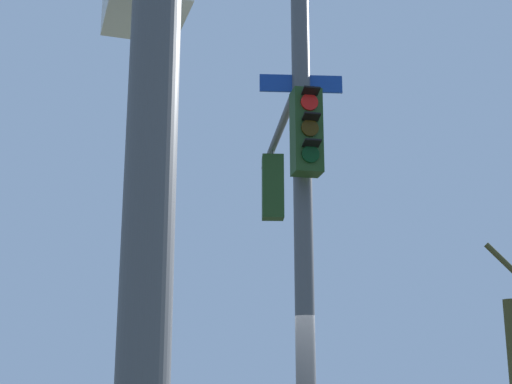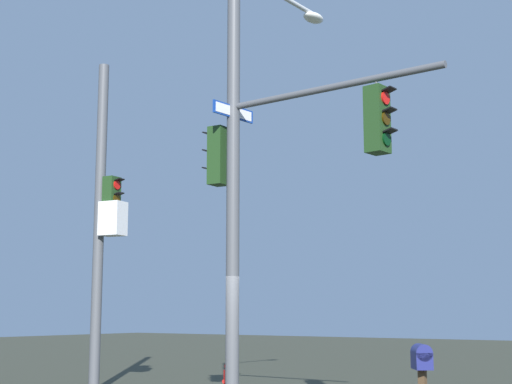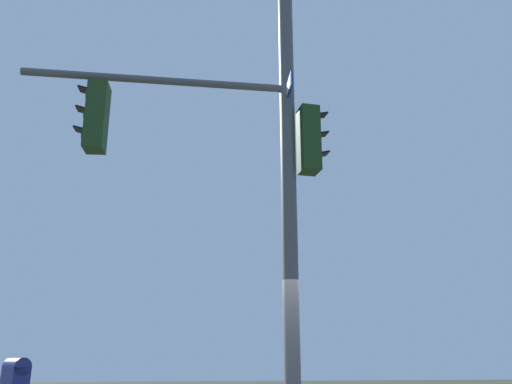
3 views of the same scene
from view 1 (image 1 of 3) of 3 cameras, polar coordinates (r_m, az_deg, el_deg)
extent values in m
cylinder|color=#4C4F54|center=(9.59, 3.57, 1.33)|extent=(0.24, 0.24, 8.59)
cylinder|color=#4C4F54|center=(11.96, 1.82, 4.72)|extent=(0.28, 4.18, 0.12)
cube|color=#1E3D19|center=(12.60, 1.29, 0.36)|extent=(0.39, 0.33, 1.10)
cylinder|color=red|center=(12.85, 1.24, 1.63)|extent=(0.22, 0.05, 0.22)
cube|color=black|center=(12.95, 1.21, 2.04)|extent=(0.22, 0.18, 0.06)
cylinder|color=#352504|center=(12.75, 1.25, 0.17)|extent=(0.22, 0.05, 0.22)
cube|color=black|center=(12.86, 1.22, 0.60)|extent=(0.22, 0.18, 0.06)
cylinder|color=black|center=(12.67, 1.25, -1.32)|extent=(0.22, 0.05, 0.22)
cube|color=black|center=(12.77, 1.23, -0.87)|extent=(0.22, 0.18, 0.06)
cylinder|color=#4C4F54|center=(12.78, 1.28, 3.07)|extent=(0.04, 0.04, 0.15)
cube|color=#1E3D19|center=(9.41, 3.87, 4.58)|extent=(0.38, 0.32, 1.10)
cylinder|color=red|center=(9.38, 4.10, 6.86)|extent=(0.22, 0.04, 0.22)
cube|color=black|center=(9.36, 4.21, 7.71)|extent=(0.22, 0.17, 0.06)
cylinder|color=#352504|center=(9.26, 4.14, 4.91)|extent=(0.22, 0.04, 0.22)
cube|color=black|center=(9.23, 4.25, 5.76)|extent=(0.22, 0.17, 0.06)
cylinder|color=black|center=(9.15, 4.18, 2.91)|extent=(0.22, 0.04, 0.22)
cube|color=black|center=(9.12, 4.29, 3.77)|extent=(0.22, 0.17, 0.06)
cube|color=navy|center=(10.01, 3.45, 8.25)|extent=(1.10, 0.12, 0.24)
cube|color=white|center=(10.03, 3.44, 8.21)|extent=(1.00, 0.09, 0.18)
camera|label=2|loc=(21.47, 29.59, -12.37)|focal=53.16mm
camera|label=3|loc=(12.35, -37.56, -13.33)|focal=37.93mm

